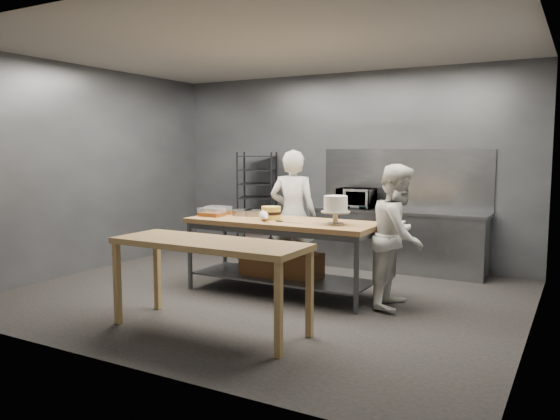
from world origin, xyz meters
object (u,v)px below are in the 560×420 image
work_table (281,248)px  chef_behind (293,215)px  layer_cake (271,213)px  near_counter (209,249)px  frosted_cake_stand (336,206)px  speed_rack (257,206)px  chef_right (398,236)px  microwave (356,198)px

work_table → chef_behind: 0.82m
work_table → layer_cake: layer_cake is taller
near_counter → frosted_cake_stand: bearing=66.4°
speed_rack → chef_right: bearing=-30.9°
chef_behind → microwave: 1.35m
work_table → microwave: size_ratio=4.43×
work_table → chef_right: 1.47m
frosted_cake_stand → layer_cake: frosted_cake_stand is taller
work_table → microwave: microwave is taller
microwave → frosted_cake_stand: size_ratio=1.59×
near_counter → chef_right: bearing=51.7°
chef_behind → chef_right: bearing=149.0°
work_table → layer_cake: bearing=179.4°
near_counter → work_table: bearing=93.1°
near_counter → speed_rack: 3.85m
speed_rack → chef_behind: size_ratio=0.98×
near_counter → chef_right: chef_right is taller
work_table → speed_rack: size_ratio=1.37×
chef_behind → near_counter: bearing=85.9°
work_table → near_counter: 1.62m
near_counter → speed_rack: size_ratio=1.14×
speed_rack → chef_behind: (1.31, -1.19, 0.04)m
speed_rack → frosted_cake_stand: speed_rack is taller
layer_cake → speed_rack: bearing=125.8°
speed_rack → chef_behind: 1.76m
speed_rack → frosted_cake_stand: size_ratio=5.15×
chef_behind → chef_right: chef_behind is taller
frosted_cake_stand → layer_cake: 0.91m
chef_right → microwave: (-1.24, 1.86, 0.24)m
chef_behind → microwave: size_ratio=3.30×
chef_behind → layer_cake: size_ratio=7.34×
chef_behind → microwave: (0.43, 1.27, 0.16)m
chef_behind → speed_rack: bearing=-53.7°
work_table → chef_behind: (-0.21, 0.72, 0.32)m
microwave → chef_right: bearing=-56.4°
work_table → chef_right: (1.45, 0.13, 0.24)m
chef_behind → frosted_cake_stand: (0.97, -0.78, 0.25)m
layer_cake → chef_behind: bearing=95.5°
frosted_cake_stand → work_table: bearing=175.7°
speed_rack → microwave: 1.74m
frosted_cake_stand → speed_rack: bearing=139.2°
work_table → chef_right: size_ratio=1.48×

